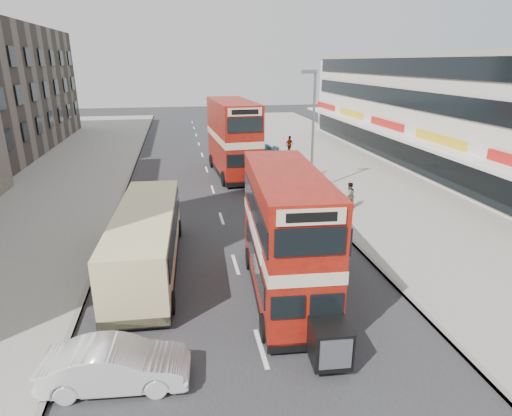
{
  "coord_description": "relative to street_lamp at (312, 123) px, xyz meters",
  "views": [
    {
      "loc": [
        -2.19,
        -9.04,
        8.59
      ],
      "look_at": [
        0.82,
        7.4,
        2.83
      ],
      "focal_mm": 29.82,
      "sensor_mm": 36.0,
      "label": 1
    }
  ],
  "objects": [
    {
      "name": "pedestrian_far",
      "position": [
        1.76,
        12.29,
        -3.76
      ],
      "size": [
        1.1,
        0.9,
        1.75
      ],
      "primitive_type": "imported",
      "rotation": [
        0.0,
        0.0,
        0.55
      ],
      "color": "gray",
      "rests_on": "pavement_right"
    },
    {
      "name": "cyclist",
      "position": [
        -2.3,
        3.57,
        -3.98
      ],
      "size": [
        0.81,
        1.85,
        2.33
      ],
      "rotation": [
        0.0,
        0.0,
        0.1
      ],
      "color": "gray",
      "rests_on": "ground"
    },
    {
      "name": "car_right_b",
      "position": [
        -1.63,
        4.03,
        -4.11
      ],
      "size": [
        4.87,
        2.24,
        1.35
      ],
      "primitive_type": "imported",
      "rotation": [
        0.0,
        0.0,
        -1.57
      ],
      "color": "orange",
      "rests_on": "ground"
    },
    {
      "name": "coach",
      "position": [
        -10.29,
        -9.78,
        -3.3
      ],
      "size": [
        2.86,
        9.6,
        2.52
      ],
      "rotation": [
        0.0,
        0.0,
        -0.05
      ],
      "color": "black",
      "rests_on": "ground"
    },
    {
      "name": "commercial_row",
      "position": [
        13.42,
        4.0,
        -0.09
      ],
      "size": [
        9.9,
        46.2,
        9.3
      ],
      "color": "beige",
      "rests_on": "ground"
    },
    {
      "name": "car_right_a",
      "position": [
        -1.57,
        -0.79,
        -4.17
      ],
      "size": [
        4.35,
        1.96,
        1.24
      ],
      "primitive_type": "imported",
      "rotation": [
        0.0,
        0.0,
        -1.62
      ],
      "color": "#A12210",
      "rests_on": "ground"
    },
    {
      "name": "bus_second",
      "position": [
        -4.46,
        6.02,
        -1.84
      ],
      "size": [
        3.38,
        10.23,
        5.6
      ],
      "rotation": [
        0.0,
        0.0,
        3.2
      ],
      "color": "black",
      "rests_on": "ground"
    },
    {
      "name": "car_left_front",
      "position": [
        -10.78,
        -16.83,
        -4.12
      ],
      "size": [
        4.11,
        1.73,
        1.32
      ],
      "primitive_type": "imported",
      "rotation": [
        0.0,
        0.0,
        1.49
      ],
      "color": "white",
      "rests_on": "ground"
    },
    {
      "name": "car_right_c",
      "position": [
        -1.44,
        11.73,
        -4.1
      ],
      "size": [
        4.17,
        2.01,
        1.37
      ],
      "primitive_type": "imported",
      "rotation": [
        0.0,
        0.0,
        -1.47
      ],
      "color": "#589DB1",
      "rests_on": "ground"
    },
    {
      "name": "pedestrian_near",
      "position": [
        1.25,
        -3.95,
        -3.82
      ],
      "size": [
        0.68,
        0.53,
        1.63
      ],
      "primitive_type": "imported",
      "rotation": [
        0.0,
        0.0,
        3.37
      ],
      "color": "gray",
      "rests_on": "pavement_right"
    },
    {
      "name": "pavement_right",
      "position": [
        5.48,
        2.0,
        -4.71
      ],
      "size": [
        12.0,
        90.0,
        0.15
      ],
      "primitive_type": "cube",
      "color": "gray",
      "rests_on": "ground"
    },
    {
      "name": "bus_main",
      "position": [
        -5.0,
        -12.93,
        -2.28
      ],
      "size": [
        2.89,
        8.77,
        4.75
      ],
      "rotation": [
        0.0,
        0.0,
        3.07
      ],
      "color": "black",
      "rests_on": "ground"
    },
    {
      "name": "kerb_right",
      "position": [
        -0.42,
        2.0,
        -4.71
      ],
      "size": [
        0.2,
        90.0,
        0.16
      ],
      "primitive_type": "cube",
      "color": "gray",
      "rests_on": "ground"
    },
    {
      "name": "road_surface",
      "position": [
        -6.52,
        2.0,
        -4.78
      ],
      "size": [
        12.0,
        90.0,
        0.01
      ],
      "primitive_type": "cube",
      "color": "#28282B",
      "rests_on": "ground"
    },
    {
      "name": "street_lamp",
      "position": [
        0.0,
        0.0,
        0.0
      ],
      "size": [
        1.0,
        0.2,
        8.12
      ],
      "color": "slate",
      "rests_on": "ground"
    },
    {
      "name": "ground",
      "position": [
        -6.52,
        -18.0,
        -4.78
      ],
      "size": [
        160.0,
        160.0,
        0.0
      ],
      "primitive_type": "plane",
      "color": "#28282B",
      "rests_on": "ground"
    },
    {
      "name": "pavement_left",
      "position": [
        -18.52,
        2.0,
        -4.71
      ],
      "size": [
        12.0,
        90.0,
        0.15
      ],
      "primitive_type": "cube",
      "color": "gray",
      "rests_on": "ground"
    },
    {
      "name": "kerb_left",
      "position": [
        -12.62,
        2.0,
        -4.71
      ],
      "size": [
        0.2,
        90.0,
        0.16
      ],
      "primitive_type": "cube",
      "color": "gray",
      "rests_on": "ground"
    }
  ]
}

